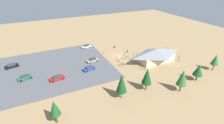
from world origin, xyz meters
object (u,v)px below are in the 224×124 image
(lot_sign, at_px, (106,51))
(bicycle_white_near_porch, at_px, (163,52))
(car_black_second_row, at_px, (12,66))
(car_blue_far_end, at_px, (89,68))
(pine_midwest, at_px, (216,60))
(visitor_by_pavilion, at_px, (124,62))
(bicycle_teal_by_bin, at_px, (124,58))
(pine_east, at_px, (183,77))
(pine_west, at_px, (54,108))
(bicycle_yellow_yard_center, at_px, (118,61))
(visitor_crossing_yard, at_px, (127,51))
(bicycle_red_yard_right, at_px, (169,50))
(pine_far_east, at_px, (122,83))
(bicycle_orange_mid_cluster, at_px, (124,54))
(trash_bin, at_px, (115,47))
(pine_mideast, at_px, (199,70))
(car_green_back_corner, at_px, (25,77))
(car_white_mid_lot, at_px, (86,46))
(bicycle_green_lone_west, at_px, (116,58))
(bicycle_blue_edge_north, at_px, (137,54))
(bicycle_black_front_row, at_px, (127,56))
(bicycle_purple_near_sign, at_px, (120,65))
(pine_far_west, at_px, (147,76))
(car_tan_aisle_side, at_px, (93,60))
(bicycle_silver_lone_east, at_px, (171,52))
(bike_pavilion, at_px, (157,54))
(car_red_end_stall, at_px, (57,78))
(bicycle_black_yard_front, at_px, (172,54))

(lot_sign, height_order, bicycle_white_near_porch, lot_sign)
(car_black_second_row, bearing_deg, car_blue_far_end, 150.65)
(pine_midwest, distance_m, visitor_by_pavilion, 31.74)
(visitor_by_pavilion, bearing_deg, bicycle_teal_by_bin, -118.48)
(pine_east, xyz_separation_m, pine_west, (34.10, -3.31, -0.42))
(bicycle_white_near_porch, bearing_deg, pine_midwest, 106.36)
(bicycle_yellow_yard_center, bearing_deg, visitor_crossing_yard, -140.99)
(bicycle_red_yard_right, height_order, bicycle_white_near_porch, bicycle_red_yard_right)
(pine_far_east, distance_m, bicycle_orange_mid_cluster, 28.01)
(car_black_second_row, bearing_deg, trash_bin, -179.06)
(bicycle_teal_by_bin, distance_m, car_blue_far_end, 15.62)
(pine_east, bearing_deg, trash_bin, -86.19)
(pine_mideast, relative_size, car_black_second_row, 1.18)
(pine_west, xyz_separation_m, car_green_back_corner, (6.34, -22.81, -3.52))
(bicycle_teal_by_bin, xyz_separation_m, bicycle_white_near_porch, (-18.52, 1.95, -0.01))
(bicycle_teal_by_bin, distance_m, car_white_mid_lot, 20.22)
(bicycle_green_lone_west, distance_m, bicycle_blue_edge_north, 9.68)
(bicycle_black_front_row, height_order, bicycle_yellow_yard_center, bicycle_black_front_row)
(bicycle_red_yard_right, height_order, bicycle_purple_near_sign, bicycle_red_yard_right)
(pine_far_east, height_order, pine_far_west, pine_far_east)
(trash_bin, distance_m, pine_midwest, 40.25)
(pine_far_west, height_order, car_tan_aisle_side, pine_far_west)
(bicycle_silver_lone_east, relative_size, car_blue_far_end, 0.36)
(bicycle_green_lone_west, xyz_separation_m, visitor_by_pavilion, (0.00, 5.95, 0.57))
(bicycle_red_yard_right, xyz_separation_m, car_tan_aisle_side, (34.55, -4.26, 0.39))
(car_tan_aisle_side, bearing_deg, car_white_mid_lot, -98.62)
(bicycle_silver_lone_east, xyz_separation_m, visitor_by_pavilion, (23.33, 0.48, 0.54))
(bicycle_black_front_row, bearing_deg, bicycle_orange_mid_cluster, -87.16)
(bicycle_yellow_yard_center, bearing_deg, car_white_mid_lot, -70.09)
(pine_east, bearing_deg, bicycle_red_yard_right, -126.59)
(visitor_by_pavilion, bearing_deg, bicycle_red_yard_right, -173.25)
(car_tan_aisle_side, bearing_deg, pine_far_east, 89.59)
(pine_east, bearing_deg, bicycle_silver_lone_east, -127.18)
(bike_pavilion, bearing_deg, car_green_back_corner, -9.50)
(pine_mideast, height_order, bicycle_white_near_porch, pine_mideast)
(bicycle_red_yard_right, bearing_deg, pine_midwest, 94.98)
(car_red_end_stall, bearing_deg, visitor_crossing_yard, -163.86)
(pine_west, bearing_deg, bicycle_black_front_row, -144.15)
(pine_east, height_order, bicycle_blue_edge_north, pine_east)
(bicycle_purple_near_sign, relative_size, car_green_back_corner, 0.34)
(bicycle_blue_edge_north, distance_m, bicycle_yellow_yard_center, 10.59)
(bicycle_green_lone_west, bearing_deg, bicycle_red_yard_right, 173.06)
(pine_mideast, height_order, car_red_end_stall, pine_mideast)
(bicycle_white_near_porch, xyz_separation_m, car_blue_far_end, (33.90, 0.72, 0.40))
(bicycle_orange_mid_cluster, height_order, visitor_crossing_yard, visitor_crossing_yard)
(bicycle_teal_by_bin, xyz_separation_m, bicycle_black_yard_front, (-20.46, 5.37, 0.01))
(bicycle_orange_mid_cluster, height_order, car_green_back_corner, car_green_back_corner)
(car_white_mid_lot, bearing_deg, bicycle_green_lone_west, 115.17)
(pine_mideast, bearing_deg, bicycle_white_near_porch, -103.23)
(trash_bin, distance_m, bicycle_green_lone_west, 11.18)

